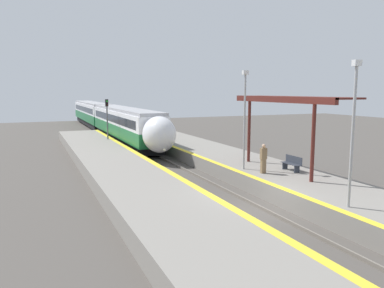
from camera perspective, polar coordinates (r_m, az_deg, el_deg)
ground_plane at (r=18.13m, az=8.77°, el=-10.19°), size 120.00×120.00×0.00m
rail_left at (r=17.75m, az=6.77°, el=-10.30°), size 0.08×90.00×0.15m
rail_right at (r=18.49m, az=10.69°, el=-9.63°), size 0.08×90.00×0.15m
train at (r=50.96m, az=-12.93°, el=4.00°), size 2.73×47.36×3.87m
platform_right at (r=20.42m, az=18.69°, el=-7.09°), size 4.81×64.00×0.94m
platform_left at (r=16.31m, az=-3.34°, el=-10.50°), size 4.56×64.00×0.94m
platform_bench at (r=23.12m, az=15.00°, el=-2.82°), size 0.44×1.48×0.89m
person_waiting at (r=21.99m, az=10.83°, el=-2.14°), size 0.36×0.22×1.70m
railway_signal at (r=37.82m, az=-12.79°, el=3.76°), size 0.28×0.28×4.86m
lamppost_near at (r=16.25m, az=23.34°, el=2.60°), size 0.36×0.20×5.93m
lamppost_mid at (r=22.69m, az=8.03°, el=4.55°), size 0.36×0.20×5.93m
station_canopy at (r=22.95m, az=14.11°, el=6.20°), size 2.02×9.19×4.42m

